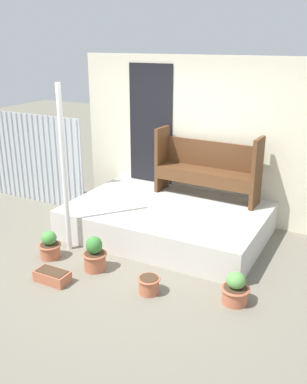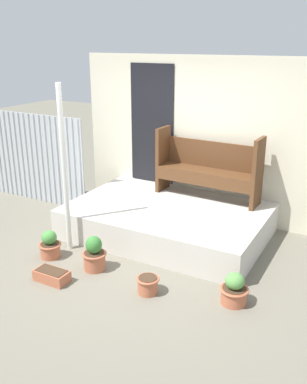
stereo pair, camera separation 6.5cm
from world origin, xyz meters
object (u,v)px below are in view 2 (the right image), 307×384
flower_pot_middle (94,255)px  flower_pot_right (148,284)px  bench (208,165)px  planter_box_rect (52,276)px  flower_pot_far_right (234,290)px  support_post (64,171)px  flower_pot_left (50,246)px

flower_pot_middle → flower_pot_right: (0.88, -0.15, -0.09)m
flower_pot_middle → bench: bearing=71.3°
planter_box_rect → flower_pot_far_right: bearing=16.3°
flower_pot_right → flower_pot_far_right: size_ratio=0.73×
support_post → planter_box_rect: size_ratio=5.30×
flower_pot_far_right → support_post: bearing=175.9°
bench → flower_pot_right: (0.17, -2.24, -0.86)m
bench → flower_pot_right: size_ratio=6.05×
flower_pot_middle → planter_box_rect: 0.59m
flower_pot_left → flower_pot_far_right: 2.56m
bench → flower_pot_left: bearing=-122.0°
bench → planter_box_rect: size_ratio=3.82×
flower_pot_middle → flower_pot_far_right: 1.84m
support_post → bench: support_post is taller
flower_pot_middle → planter_box_rect: bearing=-121.0°
planter_box_rect → support_post: bearing=114.7°
flower_pot_far_right → planter_box_rect: size_ratio=0.87×
flower_pot_middle → planter_box_rect: flower_pot_middle is taller
flower_pot_far_right → bench: bearing=119.9°
bench → flower_pot_far_right: bearing=-57.8°
bench → flower_pot_middle: size_ratio=3.59×
support_post → flower_pot_right: support_post is taller
flower_pot_right → support_post: bearing=163.3°
support_post → flower_pot_left: bearing=-101.8°
support_post → bench: (1.37, 1.78, -0.19)m
flower_pot_left → flower_pot_far_right: flower_pot_left is taller
flower_pot_left → flower_pot_middle: flower_pot_middle is taller
support_post → flower_pot_far_right: support_post is taller
support_post → flower_pot_middle: bearing=-25.0°
flower_pot_middle → flower_pot_far_right: flower_pot_middle is taller
bench → planter_box_rect: 2.90m
planter_box_rect → bench: bearing=68.8°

